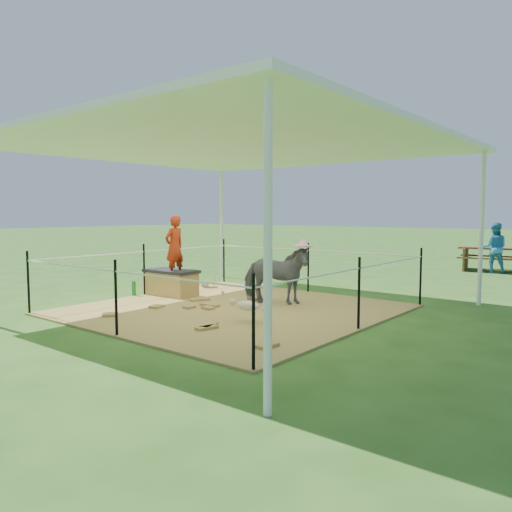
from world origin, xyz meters
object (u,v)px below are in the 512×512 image
Objects in this scene: woman at (174,242)px; pony at (275,275)px; picnic_table_near at (490,259)px; foal at (248,304)px; green_bottle at (134,288)px; straw_bale at (171,284)px; distant_person at (494,248)px.

woman reaches higher than pony.
picnic_table_near is (3.49, 8.29, -0.72)m from woman.
woman is 1.24× the size of foal.
woman is at bearing -123.45° from picnic_table_near.
green_bottle is at bearing 87.71° from pony.
green_bottle is (-0.55, -0.45, -0.08)m from straw_bale.
pony is (2.07, 0.50, 0.28)m from straw_bale.
woman reaches higher than green_bottle.
distant_person is (1.73, 7.35, 0.14)m from pony.
picnic_table_near is at bearing 75.02° from foal.
picnic_table_near is at bearing -78.69° from distant_person.
green_bottle is 0.23× the size of pony.
green_bottle is 0.17× the size of picnic_table_near.
woman reaches higher than distant_person.
distant_person reaches higher than green_bottle.
distant_person is at bearing 62.31° from green_bottle.
foal is at bearing 67.98° from distant_person.
picnic_table_near is at bearing 66.56° from straw_bale.
distant_person is (1.21, 8.71, 0.37)m from foal.
woman is at bearing 50.60° from distant_person.
woman reaches higher than foal.
distant_person reaches higher than straw_bale.
green_bottle is at bearing -57.02° from woman.
straw_bale is at bearing -124.04° from picnic_table_near.
green_bottle is at bearing -140.71° from straw_bale.
foal is at bearing 178.71° from pony.
straw_bale is 2.15m from pony.
foal is (2.60, -0.87, 0.05)m from straw_bale.
green_bottle is 9.67m from picnic_table_near.
green_bottle is 0.20× the size of distant_person.
distant_person reaches higher than foal.
woman reaches higher than picnic_table_near.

